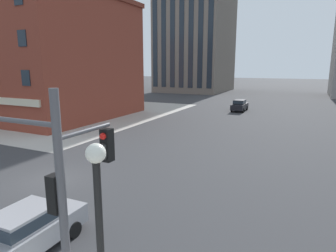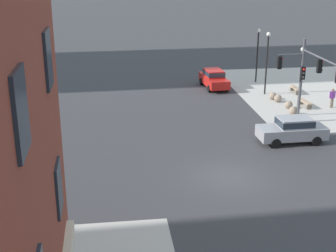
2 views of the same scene
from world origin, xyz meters
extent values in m
plane|color=#38383A|center=(0.00, 0.00, 0.00)|extent=(320.00, 320.00, 0.00)
cylinder|color=#4C4C51|center=(8.48, -7.28, 0.25)|extent=(0.32, 0.32, 0.50)
cylinder|color=#4C4C51|center=(8.48, -7.28, 3.07)|extent=(0.20, 0.20, 6.14)
cylinder|color=#4C4C51|center=(4.94, -7.28, 5.35)|extent=(7.08, 0.12, 0.12)
cylinder|color=#4C4C51|center=(8.48, -6.38, 5.05)|extent=(0.11, 1.80, 0.11)
cube|color=black|center=(5.75, -7.28, 4.80)|extent=(0.28, 0.28, 0.90)
sphere|color=red|center=(5.75, -7.44, 5.08)|extent=(0.18, 0.18, 0.18)
sphere|color=#282828|center=(5.75, -7.44, 4.80)|extent=(0.18, 0.18, 0.18)
sphere|color=#282828|center=(5.75, -7.44, 4.52)|extent=(0.18, 0.18, 0.18)
cube|color=black|center=(8.28, -7.28, 3.75)|extent=(0.28, 0.28, 0.90)
sphere|color=red|center=(8.12, -7.28, 4.03)|extent=(0.18, 0.18, 0.18)
sphere|color=#282828|center=(8.12, -7.28, 3.75)|extent=(0.18, 0.18, 0.18)
sphere|color=#282828|center=(8.12, -7.28, 3.47)|extent=(0.18, 0.18, 0.18)
cube|color=black|center=(8.48, -5.58, 4.50)|extent=(0.28, 0.28, 0.90)
sphere|color=red|center=(8.48, -5.74, 4.78)|extent=(0.18, 0.18, 0.18)
sphere|color=#282828|center=(8.48, -5.74, 4.50)|extent=(0.18, 0.18, 0.18)
sphere|color=#282828|center=(8.48, -5.74, 4.22)|extent=(0.18, 0.18, 0.18)
sphere|color=gray|center=(10.26, -7.63, 0.32)|extent=(0.64, 0.64, 0.64)
sphere|color=gray|center=(11.81, -7.86, 0.32)|extent=(0.64, 0.64, 0.64)
sphere|color=gray|center=(13.66, -7.63, 0.32)|extent=(0.64, 0.64, 0.64)
sphere|color=gray|center=(14.44, -7.44, 0.32)|extent=(0.64, 0.64, 0.64)
cube|color=tan|center=(12.12, -9.33, 0.44)|extent=(1.84, 0.67, 0.10)
cube|color=#665B51|center=(11.42, -9.40, 0.20)|extent=(0.28, 0.43, 0.39)
cube|color=#665B51|center=(12.82, -9.25, 0.20)|extent=(0.28, 0.43, 0.39)
cube|color=tan|center=(16.26, -10.14, 0.44)|extent=(1.81, 0.54, 0.10)
cube|color=#665B51|center=(15.56, -10.12, 0.20)|extent=(0.25, 0.42, 0.39)
cube|color=#665B51|center=(16.96, -10.16, 0.20)|extent=(0.25, 0.42, 0.39)
cylinder|color=gray|center=(11.58, -11.27, 0.39)|extent=(0.13, 0.13, 0.78)
cylinder|color=gray|center=(11.62, -11.45, 0.39)|extent=(0.13, 0.13, 0.78)
cube|color=purple|center=(11.60, -11.36, 1.06)|extent=(0.26, 0.37, 0.55)
cylinder|color=purple|center=(11.56, -11.14, 1.09)|extent=(0.09, 0.09, 0.53)
cylinder|color=purple|center=(11.64, -11.59, 1.09)|extent=(0.09, 0.09, 0.53)
sphere|color=brown|center=(11.60, -11.36, 1.47)|extent=(0.21, 0.21, 0.21)
cylinder|color=black|center=(10.00, -7.88, 2.46)|extent=(0.14, 0.14, 4.91)
sphere|color=white|center=(10.00, -7.88, 5.09)|extent=(0.36, 0.36, 0.36)
cylinder|color=black|center=(16.16, -7.30, 2.54)|extent=(0.14, 0.14, 5.09)
sphere|color=white|center=(16.16, -7.30, 5.27)|extent=(0.36, 0.36, 0.36)
cylinder|color=black|center=(20.55, -7.84, 2.38)|extent=(0.14, 0.14, 4.76)
sphere|color=white|center=(20.55, -7.84, 4.94)|extent=(0.36, 0.36, 0.36)
cube|color=#99999E|center=(4.66, -5.34, 0.70)|extent=(1.87, 4.44, 0.76)
cube|color=#99999E|center=(4.66, -5.49, 1.38)|extent=(1.55, 2.15, 0.60)
cube|color=#232D38|center=(4.66, -5.49, 1.38)|extent=(1.59, 2.24, 0.40)
cylinder|color=black|center=(3.79, -4.00, 0.32)|extent=(0.24, 0.65, 0.64)
cylinder|color=black|center=(5.46, -3.96, 0.32)|extent=(0.24, 0.65, 0.64)
cylinder|color=black|center=(3.86, -6.73, 0.32)|extent=(0.24, 0.65, 0.64)
cylinder|color=black|center=(5.53, -6.68, 0.32)|extent=(0.24, 0.65, 0.64)
cube|color=red|center=(18.82, -3.31, 0.70)|extent=(4.51, 2.06, 0.76)
cube|color=red|center=(18.97, -3.30, 1.38)|extent=(2.21, 1.64, 0.60)
cube|color=#232D38|center=(18.97, -3.30, 1.38)|extent=(2.30, 1.68, 0.40)
cylinder|color=black|center=(17.52, -4.24, 0.32)|extent=(0.65, 0.26, 0.64)
cylinder|color=black|center=(17.40, -2.57, 0.32)|extent=(0.65, 0.26, 0.64)
cylinder|color=black|center=(20.24, -4.05, 0.32)|extent=(0.65, 0.26, 0.64)
cylinder|color=black|center=(20.12, -2.38, 0.32)|extent=(0.65, 0.26, 0.64)
cube|color=#1E2833|center=(-11.24, 7.96, 5.47)|extent=(1.10, 0.08, 1.50)
cube|color=#1E2833|center=(-15.72, 7.96, 9.12)|extent=(1.10, 0.08, 1.50)
cube|color=#1E2833|center=(-11.24, 7.96, 9.12)|extent=(1.10, 0.08, 1.50)
camera|label=1|loc=(13.26, -11.76, 6.58)|focal=31.42mm
camera|label=2|loc=(-23.73, 6.50, 11.63)|focal=51.86mm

